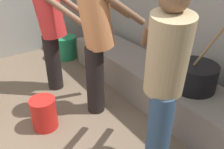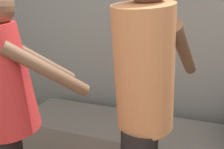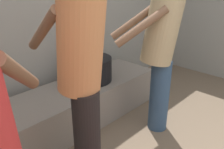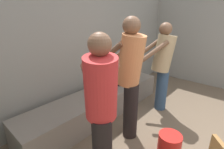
{
  "view_description": "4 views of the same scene",
  "coord_description": "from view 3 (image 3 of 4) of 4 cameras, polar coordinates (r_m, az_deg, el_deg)",
  "views": [
    {
      "loc": [
        1.67,
        0.2,
        1.75
      ],
      "look_at": [
        0.07,
        1.3,
        0.68
      ],
      "focal_mm": 38.37,
      "sensor_mm": 36.0,
      "label": 1
    },
    {
      "loc": [
        -0.05,
        0.2,
        1.45
      ],
      "look_at": [
        -0.62,
        1.68,
        0.98
      ],
      "focal_mm": 39.81,
      "sensor_mm": 36.0,
      "label": 2
    },
    {
      "loc": [
        -1.28,
        0.2,
        1.54
      ],
      "look_at": [
        0.13,
        1.53,
        0.73
      ],
      "focal_mm": 38.86,
      "sensor_mm": 36.0,
      "label": 3
    },
    {
      "loc": [
        -2.02,
        0.2,
        1.65
      ],
      "look_at": [
        -0.61,
        1.45,
        0.99
      ],
      "focal_mm": 26.75,
      "sensor_mm": 36.0,
      "label": 4
    }
  ],
  "objects": [
    {
      "name": "hearth_ledge",
      "position": [
        2.53,
        -14.91,
        -9.92
      ],
      "size": [
        2.76,
        0.6,
        0.42
      ],
      "primitive_type": "cube",
      "color": "slate",
      "rests_on": "ground_plane"
    },
    {
      "name": "cook_in_orange_shirt",
      "position": [
        1.63,
        -7.25,
        1.27
      ],
      "size": [
        0.41,
        0.72,
        1.65
      ],
      "color": "black",
      "rests_on": "ground_plane"
    },
    {
      "name": "cooking_pot_main",
      "position": [
        2.71,
        -4.85,
        1.33
      ],
      "size": [
        0.45,
        0.45,
        0.72
      ],
      "color": "black",
      "rests_on": "hearth_ledge"
    },
    {
      "name": "cook_in_tan_shirt",
      "position": [
        2.34,
        11.22,
        6.13
      ],
      "size": [
        0.71,
        0.66,
        1.56
      ],
      "color": "navy",
      "rests_on": "ground_plane"
    },
    {
      "name": "block_enclosure_rear",
      "position": [
        2.75,
        -18.6,
        11.77
      ],
      "size": [
        5.39,
        0.2,
        2.14
      ],
      "primitive_type": "cube",
      "color": "gray",
      "rests_on": "ground_plane"
    }
  ]
}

